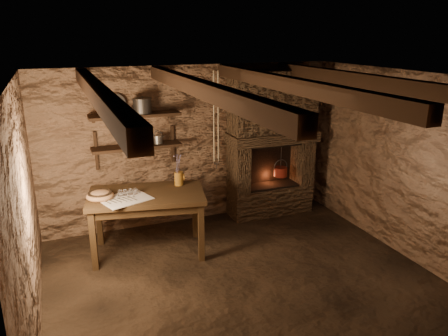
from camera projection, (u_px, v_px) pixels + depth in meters
name	position (u px, v px, depth m)	size (l,w,h in m)	color
floor	(244.00, 281.00, 5.21)	(4.50, 4.50, 0.00)	black
back_wall	(191.00, 145.00, 6.63)	(4.50, 0.04, 2.40)	brown
front_wall	(362.00, 277.00, 3.08)	(4.50, 0.04, 2.40)	brown
left_wall	(25.00, 217.00, 4.06)	(0.04, 4.00, 2.40)	brown
right_wall	(404.00, 165.00, 5.64)	(0.04, 4.00, 2.40)	brown
ceiling	(247.00, 78.00, 4.50)	(4.50, 4.00, 0.04)	black
beam_far_left	(98.00, 94.00, 4.00)	(0.14, 3.95, 0.16)	black
beam_mid_left	(201.00, 89.00, 4.35)	(0.14, 3.95, 0.16)	black
beam_mid_right	(289.00, 84.00, 4.70)	(0.14, 3.95, 0.16)	black
beam_far_right	(365.00, 81.00, 5.05)	(0.14, 3.95, 0.16)	black
shelf_lower	(137.00, 147.00, 6.16)	(1.25, 0.30, 0.04)	black
shelf_upper	(135.00, 115.00, 6.02)	(1.25, 0.30, 0.04)	black
hearth	(272.00, 140.00, 6.86)	(1.43, 0.51, 2.30)	#3A2A1D
work_table	(148.00, 221.00, 5.78)	(1.63, 1.13, 0.85)	#312011
linen_cloth	(125.00, 199.00, 5.46)	(0.58, 0.46, 0.01)	silver
pewter_cutlery_row	(125.00, 199.00, 5.44)	(0.48, 0.19, 0.01)	gray
drinking_glasses	(125.00, 193.00, 5.55)	(0.19, 0.06, 0.07)	white
stoneware_jug	(179.00, 172.00, 5.92)	(0.13, 0.12, 0.43)	#A0681F
wooden_bowl	(100.00, 196.00, 5.46)	(0.34, 0.34, 0.12)	#986841
iron_stockpot	(142.00, 106.00, 6.03)	(0.25, 0.25, 0.19)	#2D2B28
tin_pan	(116.00, 104.00, 5.98)	(0.28, 0.28, 0.04)	gray
small_kettle	(158.00, 139.00, 6.24)	(0.17, 0.13, 0.19)	gray
rusty_tin	(124.00, 143.00, 6.08)	(0.09, 0.09, 0.09)	#633113
red_pot	(281.00, 171.00, 7.02)	(0.28, 0.28, 0.54)	maroon
hanging_ropes	(216.00, 117.00, 5.62)	(0.08, 0.08, 1.20)	#CBB98F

